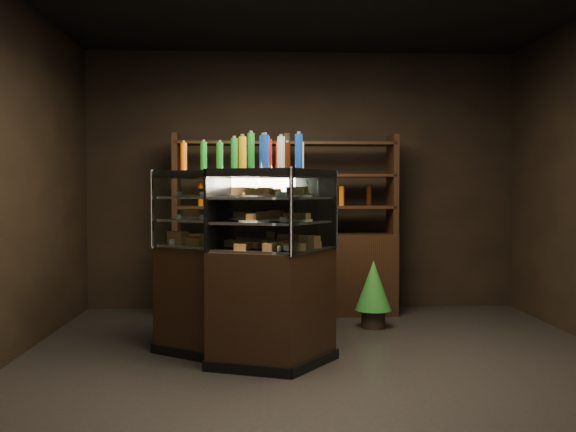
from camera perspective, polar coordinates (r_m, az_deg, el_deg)
name	(u,v)px	position (r m, az deg, el deg)	size (l,w,h in m)	color
ground	(322,364)	(5.24, 3.06, -13.02)	(5.00, 5.00, 0.00)	black
room_shell	(323,119)	(5.08, 3.10, 8.59)	(5.02, 5.02, 3.01)	black
display_case	(260,293)	(5.43, -2.52, -6.88)	(1.65, 1.59, 1.56)	black
food_display	(260,215)	(5.36, -2.52, 0.06)	(1.18, 1.30, 0.47)	gold
bottles_top	(260,154)	(5.38, -2.55, 5.56)	(1.01, 1.16, 0.30)	#B20C0A
potted_conifer	(373,284)	(6.53, 7.60, -6.04)	(0.36, 0.36, 0.77)	black
back_shelving	(286,261)	(7.13, -0.21, -3.99)	(2.47, 0.48, 2.00)	black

